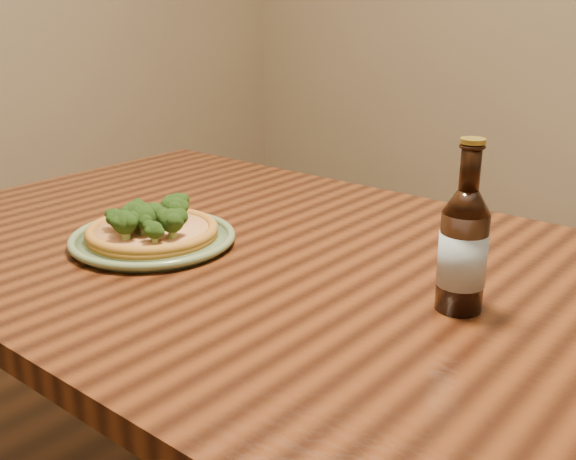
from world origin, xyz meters
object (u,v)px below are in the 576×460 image
Objects in this scene: plate at (153,238)px; beer_bottle at (463,249)px; pizza at (152,228)px; table at (312,317)px.

plate is 0.54m from beer_bottle.
plate is at bearing 128.91° from pizza.
plate is 1.26× the size of pizza.
pizza is at bearing -51.09° from plate.
beer_bottle is (0.25, -0.00, 0.18)m from table.
table is at bearing 21.01° from pizza.
table is at bearing 20.46° from plate.
beer_bottle is at bearing -0.01° from table.
plate is at bearing -172.52° from beer_bottle.
pizza is 0.53m from beer_bottle.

